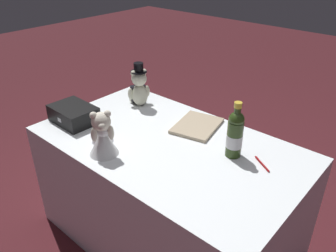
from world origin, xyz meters
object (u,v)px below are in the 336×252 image
teddy_bear_groom (139,88)px  champagne_bottle (235,134)px  guestbook (197,126)px  teddy_bear_bride (102,134)px  signing_pen (262,163)px  gift_case_black (74,114)px

teddy_bear_groom → champagne_bottle: (0.79, -0.11, 0.01)m
champagne_bottle → guestbook: 0.35m
teddy_bear_groom → guestbook: bearing=0.4°
teddy_bear_groom → teddy_bear_bride: 0.59m
teddy_bear_groom → signing_pen: size_ratio=2.40×
champagne_bottle → guestbook: champagne_bottle is taller
champagne_bottle → teddy_bear_groom: bearing=171.9°
teddy_bear_groom → signing_pen: teddy_bear_groom is taller
teddy_bear_bride → gift_case_black: bearing=166.3°
signing_pen → teddy_bear_bride: bearing=-146.6°
teddy_bear_bride → signing_pen: teddy_bear_bride is taller
champagne_bottle → gift_case_black: (-0.91, -0.32, -0.08)m
champagne_bottle → guestbook: bearing=159.9°
signing_pen → guestbook: size_ratio=0.41×
signing_pen → guestbook: bearing=169.0°
teddy_bear_groom → champagne_bottle: 0.80m
teddy_bear_groom → guestbook: size_ratio=0.98×
teddy_bear_bride → guestbook: teddy_bear_bride is taller
teddy_bear_groom → guestbook: teddy_bear_groom is taller
guestbook → gift_case_black: bearing=-157.2°
champagne_bottle → signing_pen: size_ratio=2.47×
teddy_bear_groom → gift_case_black: size_ratio=1.04×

